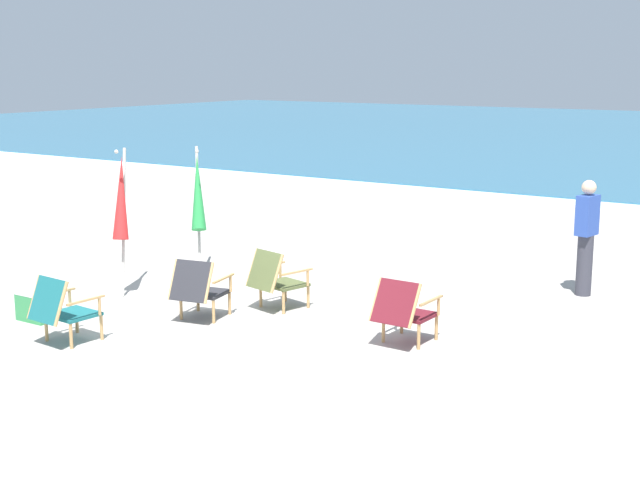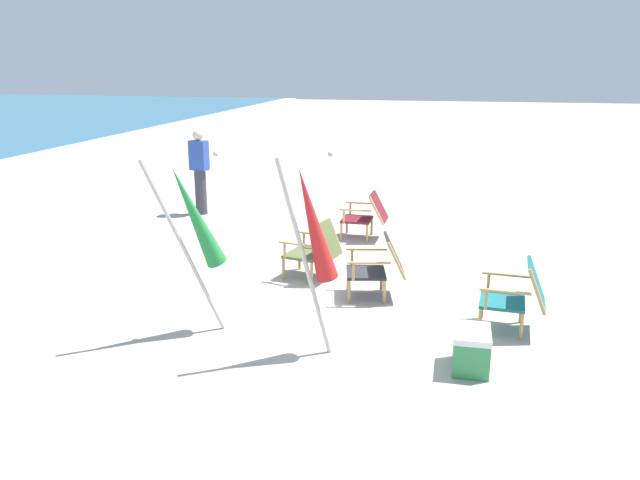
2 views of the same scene
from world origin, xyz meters
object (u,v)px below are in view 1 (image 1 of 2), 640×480
Objects in this scene: umbrella_furled_green at (198,193)px; person_near_chairs at (586,237)px; beach_chair_far_center at (275,278)px; cooler_box at (38,305)px; umbrella_furled_red at (121,199)px; beach_chair_back_left at (199,288)px; beach_chair_front_right at (403,309)px; beach_chair_mid_center at (62,308)px.

umbrella_furled_green is 5.65m from person_near_chairs.
umbrella_furled_green is (-2.03, 0.83, 0.87)m from beach_chair_far_center.
person_near_chairs is at bearing 42.90° from cooler_box.
umbrella_furled_red reaches higher than cooler_box.
beach_chair_back_left is 1.01× the size of beach_chair_far_center.
umbrella_furled_red reaches higher than beach_chair_front_right.
person_near_chairs is at bearing 22.56° from umbrella_furled_green.
beach_chair_back_left is at bearing -119.09° from beach_chair_far_center.
cooler_box is (-4.35, -1.64, -0.22)m from beach_chair_front_right.
umbrella_furled_green is at bearing 85.77° from cooler_box.
cooler_box is (-1.03, 0.49, -0.23)m from beach_chair_mid_center.
person_near_chairs is (1.06, 3.39, 0.41)m from beach_chair_front_right.
umbrella_furled_red is 6.49m from person_near_chairs.
person_near_chairs is (3.18, 2.99, 0.41)m from beach_chair_far_center.
umbrella_furled_green is at bearing 163.50° from beach_chair_front_right.
beach_chair_mid_center reaches higher than beach_chair_front_right.
person_near_chairs is at bearing 51.57° from beach_chair_mid_center.
beach_chair_front_right is 0.40× the size of umbrella_furled_green.
beach_chair_mid_center is at bearing -128.43° from person_near_chairs.
beach_chair_far_center is at bearing 169.31° from beach_chair_front_right.
beach_chair_far_center is 0.39× the size of umbrella_furled_red.
beach_chair_back_left is 0.41× the size of umbrella_furled_green.
beach_chair_mid_center is 0.50× the size of person_near_chairs.
beach_chair_back_left is 2.03m from umbrella_furled_red.
cooler_box is at bearing -147.13° from beach_chair_back_left.
beach_chair_back_left is 0.40× the size of umbrella_furled_red.
beach_chair_front_right is 0.97× the size of beach_chair_mid_center.
beach_chair_back_left is at bearing -168.59° from beach_chair_front_right.
cooler_box is (-5.41, -5.03, -0.64)m from person_near_chairs.
beach_chair_mid_center is 1.16m from cooler_box.
beach_chair_mid_center is (-1.21, -2.54, 0.00)m from beach_chair_far_center.
umbrella_furled_green reaches higher than person_near_chairs.
person_near_chairs is (5.45, 3.48, -0.51)m from umbrella_furled_red.
umbrella_furled_green is 1.22× the size of person_near_chairs.
beach_chair_far_center is at bearing 42.39° from cooler_box.
person_near_chairs reaches higher than beach_chair_far_center.
beach_chair_far_center is at bearing 60.91° from beach_chair_back_left.
beach_chair_mid_center is 7.06m from person_near_chairs.
cooler_box is at bearing -137.10° from person_near_chairs.
beach_chair_front_right is at bearing 20.68° from cooler_box.
umbrella_furled_red is (-1.07, 2.04, 0.92)m from beach_chair_mid_center.
beach_chair_front_right is 4.66m from cooler_box.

